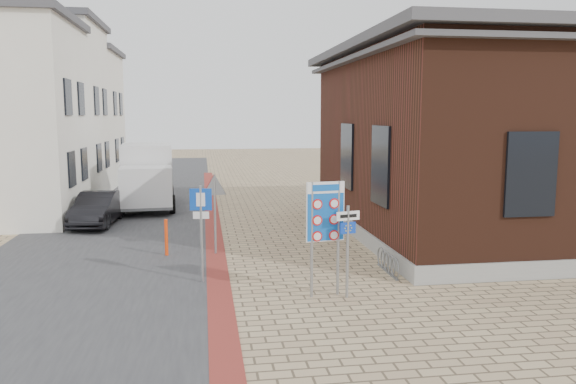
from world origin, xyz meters
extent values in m
plane|color=tan|center=(0.00, 0.00, 0.00)|extent=(120.00, 120.00, 0.00)
cube|color=#38383A|center=(-5.50, 15.00, 0.01)|extent=(7.00, 60.00, 0.02)
cube|color=maroon|center=(-2.00, 10.00, 0.01)|extent=(0.60, 40.00, 0.02)
cube|color=gray|center=(9.00, 7.00, 0.25)|extent=(12.15, 12.15, 0.50)
cube|color=#432115|center=(9.00, 7.00, 3.50)|extent=(12.00, 12.00, 6.00)
cube|color=#47474B|center=(9.00, 7.00, 6.65)|extent=(13.00, 13.00, 0.30)
cube|color=#47474B|center=(9.00, 7.00, 6.25)|extent=(12.70, 12.70, 0.15)
cube|color=black|center=(2.98, 4.00, 2.80)|extent=(0.12, 1.60, 2.40)
cube|color=black|center=(2.98, 8.00, 2.80)|extent=(0.12, 1.60, 2.40)
cube|color=black|center=(6.00, 0.98, 2.80)|extent=(1.40, 0.12, 2.20)
cube|color=black|center=(-7.48, 10.80, 2.20)|extent=(0.10, 1.10, 1.40)
cube|color=black|center=(-7.48, 13.20, 2.20)|extent=(0.10, 1.10, 1.40)
cube|color=black|center=(-7.48, 10.80, 5.00)|extent=(0.10, 1.10, 1.40)
cube|color=black|center=(-7.48, 13.20, 5.00)|extent=(0.10, 1.10, 1.40)
cube|color=white|center=(-11.00, 18.00, 4.40)|extent=(7.00, 6.00, 8.80)
cube|color=#47474B|center=(-11.00, 18.00, 8.95)|extent=(7.40, 6.40, 0.30)
cube|color=black|center=(-7.48, 16.80, 2.20)|extent=(0.10, 1.10, 1.40)
cube|color=black|center=(-7.48, 19.20, 2.20)|extent=(0.10, 1.10, 1.40)
cube|color=black|center=(-7.48, 16.80, 5.00)|extent=(0.10, 1.10, 1.40)
cube|color=black|center=(-7.48, 19.20, 5.00)|extent=(0.10, 1.10, 1.40)
cube|color=white|center=(-11.00, 24.00, 4.00)|extent=(7.00, 6.00, 8.00)
cube|color=#47474B|center=(-11.00, 24.00, 8.15)|extent=(7.40, 6.40, 0.30)
cube|color=black|center=(-7.48, 22.80, 2.20)|extent=(0.10, 1.10, 1.40)
cube|color=black|center=(-7.48, 25.20, 2.20)|extent=(0.10, 1.10, 1.40)
cube|color=black|center=(-7.48, 22.80, 5.00)|extent=(0.10, 1.10, 1.40)
cube|color=black|center=(-7.48, 25.20, 5.00)|extent=(0.10, 1.10, 1.40)
torus|color=slate|center=(2.65, 1.60, 0.28)|extent=(0.04, 0.60, 0.60)
torus|color=slate|center=(2.65, 1.90, 0.28)|extent=(0.04, 0.60, 0.60)
torus|color=slate|center=(2.65, 2.20, 0.28)|extent=(0.04, 0.60, 0.60)
torus|color=slate|center=(2.65, 2.50, 0.28)|extent=(0.04, 0.60, 0.60)
torus|color=slate|center=(2.65, 2.80, 0.28)|extent=(0.04, 0.60, 0.60)
cube|color=slate|center=(2.65, 2.20, 0.02)|extent=(0.08, 1.60, 0.04)
imported|color=black|center=(-6.50, 10.44, 0.65)|extent=(1.65, 4.03, 1.30)
cube|color=slate|center=(-4.92, 14.20, 0.46)|extent=(2.56, 5.71, 0.26)
cube|color=white|center=(-4.78, 12.25, 1.29)|extent=(2.29, 1.91, 1.65)
cube|color=black|center=(-4.72, 11.48, 1.60)|extent=(1.96, 0.22, 0.83)
cube|color=white|center=(-4.99, 15.13, 1.81)|extent=(2.53, 3.87, 2.27)
cylinder|color=black|center=(-5.88, 12.48, 0.41)|extent=(0.32, 0.84, 0.83)
cylinder|color=black|center=(-3.72, 12.63, 0.41)|extent=(0.32, 0.84, 0.83)
cylinder|color=black|center=(-6.12, 15.77, 0.41)|extent=(0.32, 0.84, 0.83)
cylinder|color=black|center=(-3.96, 15.93, 0.41)|extent=(0.32, 0.84, 0.83)
cylinder|color=gray|center=(0.17, 0.45, 1.38)|extent=(0.07, 0.07, 2.77)
cylinder|color=gray|center=(0.83, 0.55, 1.38)|extent=(0.07, 0.07, 2.77)
cube|color=white|center=(0.50, 0.50, 2.05)|extent=(0.94, 0.18, 1.42)
cube|color=blue|center=(0.50, 0.50, 2.05)|extent=(0.91, 0.18, 1.38)
cube|color=white|center=(0.50, 0.50, 2.63)|extent=(0.91, 0.18, 0.27)
cylinder|color=gray|center=(1.00, 0.30, 1.11)|extent=(0.07, 0.07, 2.22)
cube|color=white|center=(1.00, 0.30, 1.98)|extent=(0.59, 0.18, 0.21)
cube|color=#0F38B7|center=(1.00, 0.30, 1.69)|extent=(0.40, 0.14, 0.27)
cylinder|color=gray|center=(-2.41, 2.00, 1.27)|extent=(0.07, 0.07, 2.54)
cube|color=#0F44B5|center=(-2.41, 2.00, 2.19)|extent=(0.56, 0.10, 0.56)
cube|color=white|center=(-2.41, 2.00, 1.78)|extent=(0.41, 0.08, 0.18)
cylinder|color=gray|center=(-2.00, 5.00, 1.20)|extent=(0.07, 0.07, 2.39)
cylinder|color=#FF400D|center=(-3.50, 5.00, 0.57)|extent=(0.11, 0.11, 1.14)
camera|label=1|loc=(-2.32, -12.26, 4.32)|focal=35.00mm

